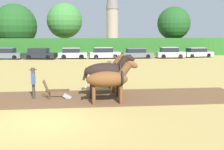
# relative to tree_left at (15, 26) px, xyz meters

# --- Properties ---
(ground_plane) EXTENTS (240.00, 240.00, 0.00)m
(ground_plane) POSITION_rel_tree_left_xyz_m (9.16, -37.98, -4.71)
(ground_plane) COLOR #A88E4C
(plowed_furrow_strip) EXTENTS (22.12, 4.34, 0.01)m
(plowed_furrow_strip) POSITION_rel_tree_left_xyz_m (8.77, -33.88, -4.70)
(plowed_furrow_strip) COLOR brown
(plowed_furrow_strip) RESTS_ON ground
(hedgerow) EXTENTS (63.40, 1.72, 2.75)m
(hedgerow) POSITION_rel_tree_left_xyz_m (9.16, -5.40, -3.33)
(hedgerow) COLOR #286023
(hedgerow) RESTS_ON ground
(tree_left) EXTENTS (7.32, 7.32, 8.37)m
(tree_left) POSITION_rel_tree_left_xyz_m (0.00, 0.00, 0.00)
(tree_left) COLOR #4C3823
(tree_left) RESTS_ON ground
(tree_center_left) EXTENTS (5.99, 5.99, 8.63)m
(tree_center_left) POSITION_rel_tree_left_xyz_m (8.24, 0.06, 0.91)
(tree_center_left) COLOR #4C3823
(tree_center_left) RESTS_ON ground
(tree_center) EXTENTS (5.56, 5.56, 7.95)m
(tree_center) POSITION_rel_tree_left_xyz_m (26.60, -2.45, 0.45)
(tree_center) COLOR brown
(tree_center) RESTS_ON ground
(church_spire) EXTENTS (3.25, 3.25, 21.08)m
(church_spire) POSITION_rel_tree_left_xyz_m (19.00, 22.26, 6.32)
(church_spire) COLOR gray
(church_spire) RESTS_ON ground
(draft_horse_lead_left) EXTENTS (2.77, 0.88, 2.24)m
(draft_horse_lead_left) POSITION_rel_tree_left_xyz_m (12.19, -35.19, -3.48)
(draft_horse_lead_left) COLOR brown
(draft_horse_lead_left) RESTS_ON ground
(draft_horse_lead_right) EXTENTS (2.93, 1.05, 2.45)m
(draft_horse_lead_right) POSITION_rel_tree_left_xyz_m (12.19, -33.91, -3.27)
(draft_horse_lead_right) COLOR black
(draft_horse_lead_right) RESTS_ON ground
(draft_horse_trail_left) EXTENTS (2.70, 0.99, 2.38)m
(draft_horse_trail_left) POSITION_rel_tree_left_xyz_m (12.21, -32.64, -3.37)
(draft_horse_trail_left) COLOR brown
(draft_horse_trail_left) RESTS_ON ground
(plow) EXTENTS (1.52, 0.46, 1.13)m
(plow) POSITION_rel_tree_left_xyz_m (9.62, -33.89, -4.39)
(plow) COLOR #4C331E
(plow) RESTS_ON ground
(farmer_at_plow) EXTENTS (0.42, 0.65, 1.68)m
(farmer_at_plow) POSITION_rel_tree_left_xyz_m (8.19, -33.68, -3.73)
(farmer_at_plow) COLOR #38332D
(farmer_at_plow) RESTS_ON ground
(farmer_beside_team) EXTENTS (0.44, 0.64, 1.77)m
(farmer_beside_team) POSITION_rel_tree_left_xyz_m (12.60, -31.27, -3.66)
(farmer_beside_team) COLOR #38332D
(farmer_beside_team) RESTS_ON ground
(parked_car_left) EXTENTS (4.17, 2.19, 1.55)m
(parked_car_left) POSITION_rel_tree_left_xyz_m (0.79, -9.36, -3.97)
(parked_car_left) COLOR #565B66
(parked_car_left) RESTS_ON ground
(parked_car_center_left) EXTENTS (4.54, 2.61, 1.49)m
(parked_car_center_left) POSITION_rel_tree_left_xyz_m (5.27, -9.83, -3.99)
(parked_car_center_left) COLOR black
(parked_car_center_left) RESTS_ON ground
(parked_car_center) EXTENTS (3.88, 1.84, 1.51)m
(parked_car_center) POSITION_rel_tree_left_xyz_m (9.69, -9.70, -3.98)
(parked_car_center) COLOR #9E9EA8
(parked_car_center) RESTS_ON ground
(parked_car_center_right) EXTENTS (4.41, 2.12, 1.55)m
(parked_car_center_right) POSITION_rel_tree_left_xyz_m (14.11, -9.84, -3.96)
(parked_car_center_right) COLOR #A8A8B2
(parked_car_center_right) RESTS_ON ground
(parked_car_right) EXTENTS (4.37, 2.00, 1.42)m
(parked_car_right) POSITION_rel_tree_left_xyz_m (18.74, -10.01, -4.02)
(parked_car_right) COLOR #565B66
(parked_car_right) RESTS_ON ground
(parked_car_far_right) EXTENTS (3.97, 1.90, 1.56)m
(parked_car_far_right) POSITION_rel_tree_left_xyz_m (23.46, -10.40, -3.96)
(parked_car_far_right) COLOR #A8A8B2
(parked_car_far_right) RESTS_ON ground
(parked_car_end_right) EXTENTS (4.52, 2.24, 1.42)m
(parked_car_end_right) POSITION_rel_tree_left_xyz_m (27.93, -9.40, -4.02)
(parked_car_end_right) COLOR #9E9EA8
(parked_car_end_right) RESTS_ON ground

